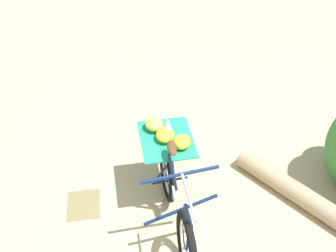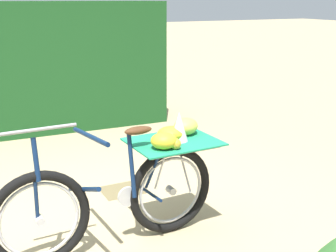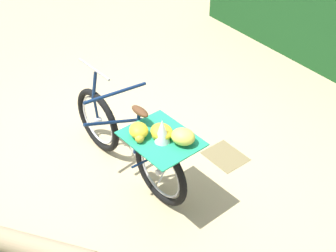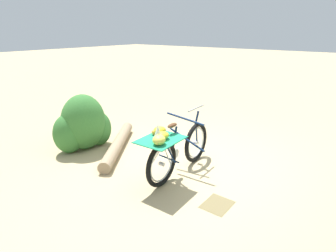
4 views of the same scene
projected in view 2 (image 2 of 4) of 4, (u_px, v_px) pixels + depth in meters
ground_plane at (70, 246)px, 3.46m from camera, size 60.00×60.00×0.00m
foliage_hedge at (15, 68)px, 6.24m from camera, size 4.32×1.03×1.82m
bicycle at (126, 185)px, 3.38m from camera, size 1.79×0.71×1.03m
leaf_litter_patch at (124, 190)px, 4.47m from camera, size 0.44×0.36×0.01m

